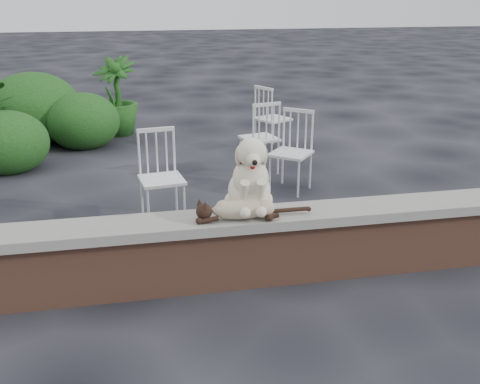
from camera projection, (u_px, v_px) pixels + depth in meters
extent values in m
plane|color=black|center=(324.00, 273.00, 4.71)|extent=(60.00, 60.00, 0.00)
cube|color=brown|center=(325.00, 246.00, 4.63)|extent=(6.00, 0.30, 0.50)
cube|color=slate|center=(327.00, 213.00, 4.53)|extent=(6.20, 0.40, 0.08)
imported|color=#153D11|center=(116.00, 96.00, 9.02)|extent=(0.96, 0.96, 1.25)
ellipsoid|color=#153D11|center=(7.00, 143.00, 7.24)|extent=(1.06, 0.97, 0.84)
ellipsoid|color=#153D11|center=(34.00, 109.00, 8.60)|extent=(1.43, 1.31, 1.13)
ellipsoid|color=#153D11|center=(83.00, 122.00, 8.36)|extent=(1.08, 0.99, 0.86)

